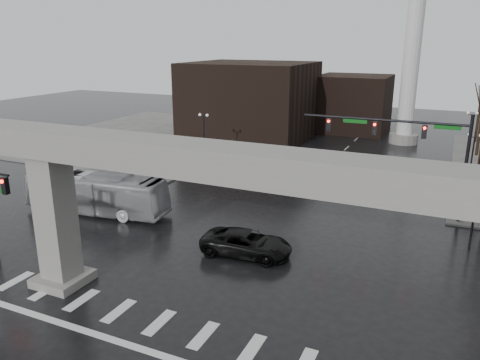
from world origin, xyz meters
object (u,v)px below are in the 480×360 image
(city_bus, at_px, (96,193))
(far_car, at_px, (273,171))
(pickup_truck, at_px, (247,243))
(signal_mast_arm, at_px, (411,141))

(city_bus, height_order, far_car, city_bus)
(pickup_truck, distance_m, far_car, 16.94)
(signal_mast_arm, bearing_deg, city_bus, -156.74)
(far_car, bearing_deg, signal_mast_arm, -25.67)
(pickup_truck, bearing_deg, far_car, 10.32)
(far_car, bearing_deg, pickup_truck, -78.97)
(pickup_truck, bearing_deg, city_bus, 76.45)
(pickup_truck, xyz_separation_m, far_car, (-4.47, 16.34, -0.03))
(signal_mast_arm, bearing_deg, far_car, 158.62)
(city_bus, bearing_deg, pickup_truck, -104.39)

